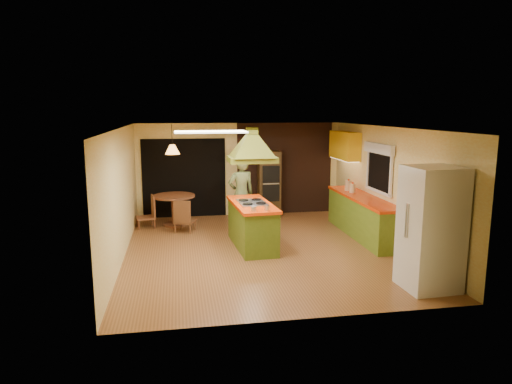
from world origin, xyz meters
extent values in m
plane|color=brown|center=(0.00, 0.00, 0.00)|extent=(6.50, 6.50, 0.00)
plane|color=#F9EFB3|center=(0.00, 3.25, 1.25)|extent=(5.50, 0.00, 5.50)
plane|color=#F9EFB3|center=(0.00, -3.25, 1.25)|extent=(5.50, 0.00, 5.50)
plane|color=#F9EFB3|center=(-2.75, 0.00, 1.25)|extent=(0.00, 6.50, 6.50)
plane|color=#F9EFB3|center=(2.75, 0.00, 1.25)|extent=(0.00, 6.50, 6.50)
plane|color=silver|center=(0.00, 0.00, 2.50)|extent=(6.50, 6.50, 0.00)
cube|color=#381E14|center=(1.25, 3.23, 1.25)|extent=(2.64, 0.03, 2.50)
cube|color=black|center=(-1.50, 3.23, 1.05)|extent=(2.20, 0.03, 2.10)
cube|color=olive|center=(2.45, 0.60, 0.43)|extent=(0.58, 3.00, 0.86)
cube|color=#E53807|center=(2.45, 0.60, 0.89)|extent=(0.62, 3.05, 0.06)
cube|color=yellow|center=(2.57, 2.20, 1.95)|extent=(0.34, 1.40, 0.70)
cube|color=black|center=(2.72, 0.40, 1.55)|extent=(0.03, 1.16, 0.96)
cube|color=white|center=(2.67, 0.40, 2.02)|extent=(0.10, 1.35, 0.22)
cube|color=white|center=(-1.10, -1.20, 2.48)|extent=(1.20, 0.60, 0.03)
cube|color=#526C1B|center=(-0.16, 0.23, 0.44)|extent=(0.81, 1.85, 0.88)
cube|color=#F84008|center=(-0.16, 0.23, 0.91)|extent=(0.88, 1.93, 0.06)
cube|color=silver|center=(-0.16, 0.23, 0.95)|extent=(0.60, 0.83, 0.02)
cube|color=#656B1A|center=(-0.16, 0.23, 1.85)|extent=(0.98, 0.71, 0.12)
pyramid|color=#656B1A|center=(-0.16, 0.23, 2.35)|extent=(0.98, 0.71, 0.45)
cube|color=#656B1A|center=(-0.16, 0.23, 2.43)|extent=(0.22, 0.22, 0.14)
imported|color=#525D31|center=(-0.21, 1.52, 0.89)|extent=(0.73, 0.57, 1.78)
cube|color=silver|center=(2.28, -2.50, 0.99)|extent=(0.85, 0.81, 1.98)
cube|color=#422D15|center=(0.75, 2.95, 0.88)|extent=(0.61, 0.61, 1.76)
cube|color=black|center=(0.75, 2.65, 1.18)|extent=(0.45, 0.04, 0.45)
cube|color=black|center=(0.75, 2.65, 0.68)|extent=(0.45, 0.04, 0.45)
cylinder|color=brown|center=(-1.78, 2.31, 0.75)|extent=(1.03, 1.03, 0.05)
cylinder|color=brown|center=(-1.78, 2.31, 0.39)|extent=(0.14, 0.14, 0.72)
cylinder|color=brown|center=(-1.78, 2.31, 0.03)|extent=(0.58, 0.58, 0.05)
cone|color=#FF9E3F|center=(-1.78, 2.31, 1.90)|extent=(0.43, 0.43, 0.23)
cylinder|color=beige|center=(2.40, 1.40, 1.04)|extent=(0.20, 0.20, 0.24)
cylinder|color=beige|center=(2.40, 1.13, 1.02)|extent=(0.18, 0.18, 0.21)
cylinder|color=#F2DEC2|center=(2.40, 1.15, 0.99)|extent=(0.14, 0.14, 0.15)
camera|label=1|loc=(-1.66, -8.94, 2.86)|focal=32.00mm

